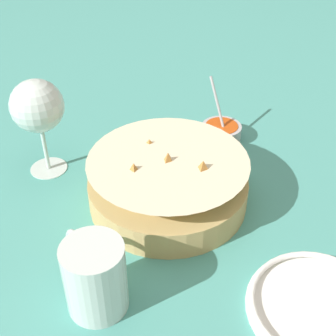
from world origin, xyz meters
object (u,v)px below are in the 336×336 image
Objects in this scene: wine_glass at (37,109)px; beer_mug at (95,278)px; side_plate at (319,307)px; food_basket at (168,183)px; sauce_cup at (221,132)px.

beer_mug is at bearing 169.01° from wine_glass.
food_basket is at bearing 8.33° from side_plate.
sauce_cup is 0.34m from wine_glass.
wine_glass is (0.10, 0.31, 0.10)m from sauce_cup.
food_basket is at bearing -58.56° from beer_mug.
side_plate is (-0.16, -0.22, -0.04)m from beer_mug.
wine_glass reaches higher than beer_mug.
wine_glass reaches higher than side_plate.
food_basket is at bearing -146.83° from wine_glass.
beer_mug is (-0.30, 0.06, -0.07)m from wine_glass.
wine_glass reaches higher than food_basket.
sauce_cup is 1.01× the size of beer_mug.
beer_mug is at bearing 119.06° from sauce_cup.
food_basket is 0.28m from side_plate.
food_basket is 1.47× the size of wine_glass.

